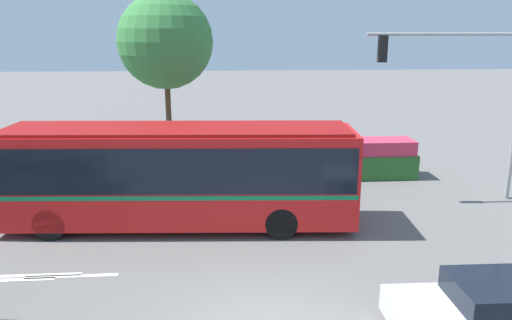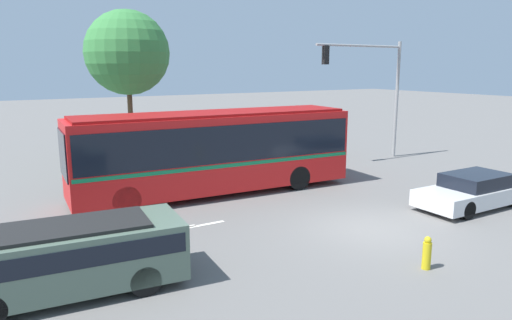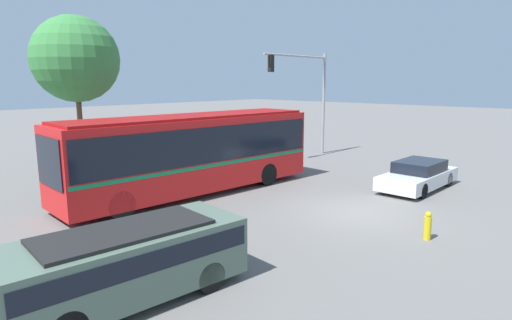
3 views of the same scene
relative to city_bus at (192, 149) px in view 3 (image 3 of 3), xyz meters
The scene contains 11 objects.
ground_plane 7.09m from the city_bus, 70.44° to the right, with size 140.00×140.00×0.00m, color slate.
city_bus is the anchor object (origin of this frame).
sedan_foreground 9.84m from the city_bus, 42.49° to the right, with size 4.60×1.87×1.23m.
suv_left_lane 8.96m from the city_bus, 137.89° to the right, with size 5.26×2.45×1.59m.
traffic_light_pole 11.05m from the city_bus, ahead, with size 5.85×0.24×6.37m.
flowering_hedge 6.68m from the city_bus, 49.34° to the left, with size 10.91×1.44×1.65m.
street_tree_left 8.74m from the city_bus, 97.69° to the left, with size 4.30×4.30×7.87m.
fire_hydrant 9.51m from the city_bus, 81.89° to the right, with size 0.22×0.22×0.86m.
lane_stripe_near 4.61m from the city_bus, 127.22° to the right, with size 2.40×0.16×0.01m, color silver.
lane_stripe_mid 5.14m from the city_bus, 137.30° to the right, with size 2.40×0.16×0.01m, color silver.
lane_stripe_far 5.72m from the city_bus, 140.18° to the right, with size 2.40×0.16×0.01m, color silver.
Camera 3 is at (-13.27, -7.35, 4.63)m, focal length 30.00 mm.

